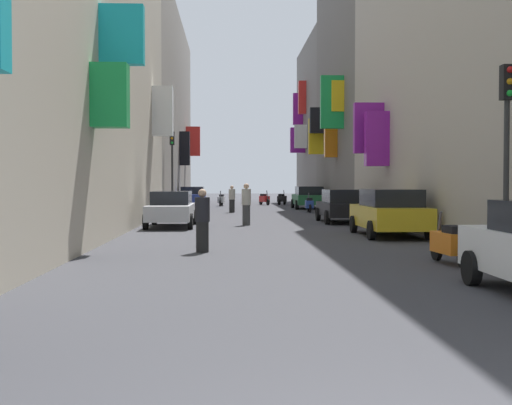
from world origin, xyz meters
TOP-DOWN VIEW (x-y plane):
  - ground_plane at (0.00, 30.00)m, footprint 140.00×140.00m
  - building_left_mid_a at (-8.00, 19.68)m, footprint 7.22×26.07m
  - building_left_mid_b at (-8.00, 46.36)m, footprint 7.18×27.29m
  - building_right_mid_a at (7.99, 38.11)m, footprint 7.29×14.95m
  - building_right_mid_b at (7.99, 52.79)m, footprint 7.22×14.41m
  - parked_car_green at (3.89, 41.02)m, footprint 2.01×4.50m
  - parked_car_black at (3.60, 25.71)m, footprint 2.00×4.36m
  - parked_car_blue at (-3.97, 44.02)m, footprint 1.93×4.14m
  - parked_car_yellow at (3.84, 18.27)m, footprint 1.98×4.49m
  - parked_car_silver at (-3.69, 23.23)m, footprint 1.85×4.48m
  - scooter_black at (2.71, 48.61)m, footprint 0.83×1.80m
  - scooter_blue at (3.31, 35.82)m, footprint 0.48×1.81m
  - scooter_orange at (3.35, 10.75)m, footprint 0.53×1.95m
  - scooter_red at (1.33, 48.50)m, footprint 0.80×1.77m
  - scooter_white at (-1.98, 46.32)m, footprint 0.54×1.82m
  - pedestrian_crossing at (-0.70, 24.02)m, footprint 0.51×0.51m
  - pedestrian_near_left at (-2.09, 13.46)m, footprint 0.48×0.48m
  - pedestrian_near_right at (-1.24, 35.50)m, footprint 0.49×0.49m
  - traffic_light_near_corner at (4.58, 10.76)m, footprint 0.26×0.34m
  - traffic_light_far_corner at (-4.60, 34.52)m, footprint 0.26×0.34m

SIDE VIEW (x-z plane):
  - ground_plane at x=0.00m, z-range 0.00..0.00m
  - scooter_blue at x=3.31m, z-range -0.10..1.03m
  - scooter_white at x=-1.98m, z-range -0.10..1.03m
  - scooter_red at x=1.33m, z-range -0.10..1.03m
  - scooter_black at x=2.71m, z-range -0.10..1.03m
  - scooter_orange at x=3.35m, z-range -0.10..1.03m
  - parked_car_silver at x=-3.69m, z-range 0.04..1.45m
  - parked_car_blue at x=-3.97m, z-range 0.04..1.48m
  - parked_car_black at x=3.60m, z-range 0.04..1.48m
  - parked_car_green at x=3.89m, z-range 0.04..1.52m
  - pedestrian_near_right at x=-1.24m, z-range -0.01..1.56m
  - pedestrian_near_left at x=-2.09m, z-range -0.01..1.60m
  - parked_car_yellow at x=3.84m, z-range 0.03..1.57m
  - pedestrian_crossing at x=-0.70m, z-range 0.00..1.72m
  - traffic_light_near_corner at x=4.58m, z-range 0.78..5.08m
  - traffic_light_far_corner at x=-4.60m, z-range 0.81..5.41m
  - building_right_mid_b at x=7.99m, z-range 0.00..13.42m
  - building_left_mid_b at x=-8.00m, z-range 0.00..13.99m
  - building_left_mid_a at x=-8.00m, z-range 0.00..14.86m
  - building_right_mid_a at x=7.99m, z-range -0.01..16.54m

